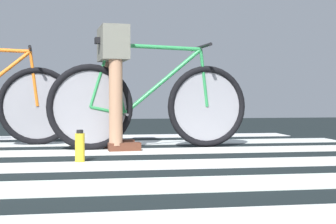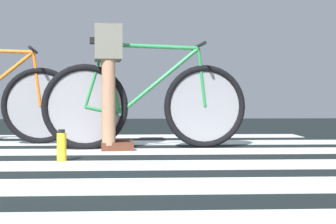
{
  "view_description": "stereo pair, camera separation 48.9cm",
  "coord_description": "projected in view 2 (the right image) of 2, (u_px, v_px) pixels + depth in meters",
  "views": [
    {
      "loc": [
        0.28,
        -2.9,
        0.46
      ],
      "look_at": [
        0.98,
        1.56,
        0.32
      ],
      "focal_mm": 52.3,
      "sensor_mm": 36.0,
      "label": 1
    },
    {
      "loc": [
        0.77,
        -2.9,
        0.46
      ],
      "look_at": [
        0.98,
        1.56,
        0.32
      ],
      "focal_mm": 52.3,
      "sensor_mm": 36.0,
      "label": 2
    }
  ],
  "objects": [
    {
      "name": "water_bottle",
      "position": [
        62.0,
        146.0,
        3.32
      ],
      "size": [
        0.06,
        0.06,
        0.22
      ],
      "color": "gold",
      "rests_on": "ground"
    },
    {
      "name": "cyclist_1_of_2",
      "position": [
        109.0,
        70.0,
        4.08
      ],
      "size": [
        0.35,
        0.43,
        1.03
      ],
      "rotation": [
        0.0,
        0.0,
        0.1
      ],
      "color": "#A87A5B",
      "rests_on": "ground"
    },
    {
      "name": "ground",
      "position": [
        14.0,
        174.0,
        2.87
      ],
      "size": [
        18.0,
        14.0,
        0.02
      ],
      "color": "black"
    },
    {
      "name": "bicycle_1_of_2",
      "position": [
        146.0,
        103.0,
        4.14
      ],
      "size": [
        1.73,
        0.52,
        0.93
      ],
      "rotation": [
        0.0,
        0.0,
        0.1
      ],
      "color": "black",
      "rests_on": "ground"
    },
    {
      "name": "crosswalk_markings",
      "position": [
        27.0,
        166.0,
        3.13
      ],
      "size": [
        5.46,
        5.04,
        0.0
      ],
      "color": "silver",
      "rests_on": "ground"
    }
  ]
}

